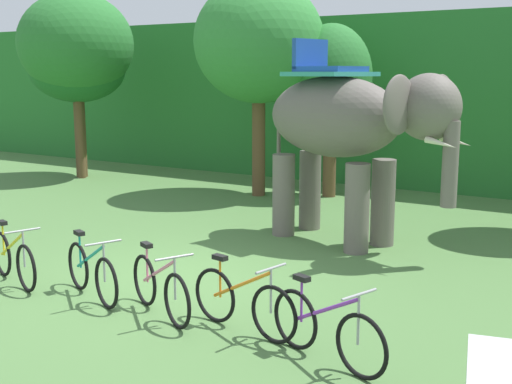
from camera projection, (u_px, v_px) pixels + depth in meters
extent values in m
plane|color=#4C753D|center=(176.00, 279.00, 10.21)|extent=(80.00, 80.00, 0.00)
cube|color=#28702D|center=(430.00, 99.00, 20.29)|extent=(36.00, 6.00, 4.73)
cylinder|color=brown|center=(81.00, 138.00, 20.12)|extent=(0.34, 0.34, 2.38)
ellipsoid|color=#1E6028|center=(77.00, 68.00, 19.75)|extent=(2.87, 2.87, 2.02)
cylinder|color=brown|center=(80.00, 135.00, 19.84)|extent=(0.23, 0.23, 2.64)
ellipsoid|color=#28702D|center=(76.00, 44.00, 19.37)|extent=(3.37, 3.37, 3.00)
cylinder|color=brown|center=(259.00, 147.00, 16.99)|extent=(0.34, 0.34, 2.54)
ellipsoid|color=#338438|center=(259.00, 41.00, 16.52)|extent=(3.28, 3.28, 3.10)
cylinder|color=brown|center=(329.00, 160.00, 16.90)|extent=(0.34, 0.34, 1.88)
ellipsoid|color=#28702D|center=(331.00, 77.00, 16.52)|extent=(2.06, 2.06, 2.62)
ellipsoid|color=#665E56|center=(333.00, 117.00, 12.22)|extent=(3.16, 2.09, 1.50)
cylinder|color=#665E56|center=(383.00, 202.00, 12.12)|extent=(0.44, 0.44, 1.60)
cylinder|color=#665E56|center=(357.00, 208.00, 11.60)|extent=(0.44, 0.44, 1.60)
cylinder|color=#665E56|center=(310.00, 190.00, 13.40)|extent=(0.44, 0.44, 1.60)
cylinder|color=#665E56|center=(284.00, 195.00, 12.88)|extent=(0.44, 0.44, 1.60)
ellipsoid|color=#665E56|center=(428.00, 107.00, 10.75)|extent=(1.32, 1.25, 1.10)
ellipsoid|color=#665E56|center=(441.00, 103.00, 11.27)|extent=(0.37, 0.85, 0.96)
ellipsoid|color=#665E56|center=(399.00, 105.00, 10.43)|extent=(0.37, 0.85, 0.96)
cylinder|color=#665E56|center=(450.00, 164.00, 10.59)|extent=(0.26, 0.26, 1.40)
cone|color=beige|center=(456.00, 141.00, 10.72)|extent=(0.57, 0.26, 0.21)
cone|color=beige|center=(441.00, 143.00, 10.42)|extent=(0.57, 0.26, 0.21)
cube|color=teal|center=(330.00, 74.00, 12.16)|extent=(1.59, 1.62, 0.08)
cube|color=#1E4799|center=(330.00, 69.00, 12.14)|extent=(1.29, 1.15, 0.10)
cube|color=#1E4799|center=(310.00, 54.00, 12.45)|extent=(0.32, 0.90, 0.56)
cylinder|color=#665E56|center=(279.00, 136.00, 13.32)|extent=(0.08, 0.08, 0.90)
torus|color=black|center=(2.00, 254.00, 10.32)|extent=(0.69, 0.27, 0.71)
torus|color=black|center=(26.00, 268.00, 9.56)|extent=(0.69, 0.27, 0.71)
cylinder|color=yellow|center=(12.00, 244.00, 9.92)|extent=(0.93, 0.35, 0.54)
cylinder|color=yellow|center=(3.00, 239.00, 10.20)|extent=(0.03, 0.03, 0.52)
cube|color=black|center=(2.00, 223.00, 10.15)|extent=(0.22, 0.16, 0.06)
cylinder|color=#9E9EA3|center=(24.00, 249.00, 9.55)|extent=(0.03, 0.03, 0.55)
cylinder|color=#9E9EA3|center=(22.00, 231.00, 9.50)|extent=(0.19, 0.50, 0.03)
torus|color=black|center=(78.00, 266.00, 9.68)|extent=(0.68, 0.31, 0.71)
torus|color=black|center=(106.00, 283.00, 8.88)|extent=(0.68, 0.31, 0.71)
cylinder|color=teal|center=(90.00, 257.00, 9.26)|extent=(0.92, 0.40, 0.54)
cylinder|color=teal|center=(80.00, 250.00, 9.55)|extent=(0.03, 0.03, 0.52)
cube|color=black|center=(79.00, 233.00, 9.50)|extent=(0.22, 0.17, 0.06)
cylinder|color=#9E9EA3|center=(104.00, 262.00, 8.87)|extent=(0.03, 0.03, 0.55)
cylinder|color=#9E9EA3|center=(103.00, 243.00, 8.83)|extent=(0.22, 0.49, 0.03)
torus|color=black|center=(145.00, 280.00, 9.01)|extent=(0.66, 0.35, 0.71)
torus|color=black|center=(177.00, 301.00, 8.19)|extent=(0.66, 0.35, 0.71)
cylinder|color=pink|center=(159.00, 271.00, 8.58)|extent=(0.90, 0.45, 0.54)
cylinder|color=pink|center=(147.00, 264.00, 8.88)|extent=(0.03, 0.03, 0.52)
cube|color=black|center=(147.00, 245.00, 8.84)|extent=(0.22, 0.18, 0.06)
cylinder|color=#9E9EA3|center=(175.00, 278.00, 8.18)|extent=(0.03, 0.03, 0.55)
cylinder|color=#9E9EA3|center=(174.00, 257.00, 8.13)|extent=(0.25, 0.48, 0.03)
torus|color=black|center=(215.00, 295.00, 8.40)|extent=(0.71, 0.18, 0.71)
torus|color=black|center=(274.00, 314.00, 7.73)|extent=(0.71, 0.18, 0.71)
cylinder|color=orange|center=(242.00, 284.00, 8.04)|extent=(0.96, 0.22, 0.54)
cylinder|color=orange|center=(220.00, 277.00, 8.28)|extent=(0.03, 0.03, 0.52)
cube|color=black|center=(220.00, 257.00, 8.24)|extent=(0.22, 0.14, 0.06)
cylinder|color=#9E9EA3|center=(271.00, 291.00, 7.71)|extent=(0.03, 0.03, 0.55)
cylinder|color=#9E9EA3|center=(271.00, 269.00, 7.67)|extent=(0.13, 0.52, 0.03)
torus|color=black|center=(295.00, 319.00, 7.58)|extent=(0.69, 0.27, 0.71)
torus|color=black|center=(361.00, 346.00, 6.82)|extent=(0.69, 0.27, 0.71)
cylinder|color=purple|center=(325.00, 310.00, 7.18)|extent=(0.94, 0.35, 0.54)
cylinder|color=purple|center=(302.00, 300.00, 7.46)|extent=(0.03, 0.03, 0.52)
cube|color=black|center=(302.00, 278.00, 7.41)|extent=(0.22, 0.16, 0.06)
cylinder|color=#9E9EA3|center=(358.00, 319.00, 6.81)|extent=(0.03, 0.03, 0.55)
cylinder|color=#9E9EA3|center=(359.00, 295.00, 6.76)|extent=(0.19, 0.50, 0.03)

